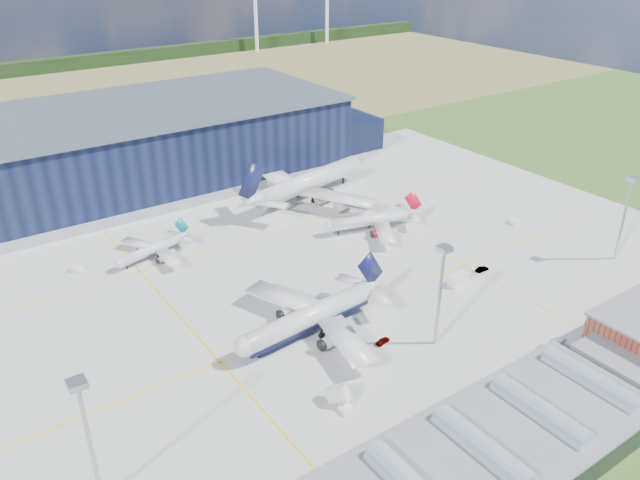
{
  "coord_description": "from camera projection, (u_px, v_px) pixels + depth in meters",
  "views": [
    {
      "loc": [
        -71.11,
        -104.08,
        78.33
      ],
      "look_at": [
        7.8,
        9.09,
        8.81
      ],
      "focal_mm": 35.0,
      "sensor_mm": 36.0,
      "label": 1
    }
  ],
  "objects": [
    {
      "name": "ground",
      "position": [
        315.0,
        296.0,
        147.81
      ],
      "size": [
        600.0,
        600.0,
        0.0
      ],
      "primitive_type": "plane",
      "color": "#31521F",
      "rests_on": "ground"
    },
    {
      "name": "apron",
      "position": [
        292.0,
        278.0,
        155.13
      ],
      "size": [
        220.0,
        160.0,
        0.08
      ],
      "color": "#AEAFA9",
      "rests_on": "ground"
    },
    {
      "name": "farmland",
      "position": [
        64.0,
        103.0,
        308.97
      ],
      "size": [
        600.0,
        220.0,
        0.01
      ],
      "primitive_type": "cube",
      "color": "olive",
      "rests_on": "ground"
    },
    {
      "name": "treeline",
      "position": [
        26.0,
        68.0,
        365.77
      ],
      "size": [
        600.0,
        8.0,
        8.0
      ],
      "primitive_type": "cube",
      "color": "black",
      "rests_on": "ground"
    },
    {
      "name": "hangar",
      "position": [
        165.0,
        144.0,
        213.47
      ],
      "size": [
        145.0,
        62.0,
        26.1
      ],
      "color": "black",
      "rests_on": "ground"
    },
    {
      "name": "glass_concourse",
      "position": [
        495.0,
        452.0,
        98.91
      ],
      "size": [
        78.0,
        23.0,
        8.6
      ],
      "color": "black",
      "rests_on": "ground"
    },
    {
      "name": "light_mast_west",
      "position": [
        86.0,
        423.0,
        88.25
      ],
      "size": [
        2.6,
        2.6,
        23.0
      ],
      "color": "#AFB2B6",
      "rests_on": "ground"
    },
    {
      "name": "light_mast_center",
      "position": [
        441.0,
        280.0,
        124.0
      ],
      "size": [
        2.6,
        2.6,
        23.0
      ],
      "color": "#AFB2B6",
      "rests_on": "ground"
    },
    {
      "name": "light_mast_east",
      "position": [
        627.0,
        205.0,
        157.2
      ],
      "size": [
        2.6,
        2.6,
        23.0
      ],
      "color": "#AFB2B6",
      "rests_on": "ground"
    },
    {
      "name": "airliner_navy",
      "position": [
        308.0,
        308.0,
        130.9
      ],
      "size": [
        44.38,
        43.57,
        13.42
      ],
      "primitive_type": null,
      "rotation": [
        0.0,
        0.0,
        3.23
      ],
      "color": "silver",
      "rests_on": "ground"
    },
    {
      "name": "airliner_red",
      "position": [
        370.0,
        214.0,
        177.38
      ],
      "size": [
        37.84,
        37.37,
        10.08
      ],
      "primitive_type": null,
      "rotation": [
        0.0,
        0.0,
        2.87
      ],
      "color": "silver",
      "rests_on": "ground"
    },
    {
      "name": "airliner_widebody",
      "position": [
        308.0,
        172.0,
        196.91
      ],
      "size": [
        64.17,
        63.27,
        17.64
      ],
      "primitive_type": null,
      "rotation": [
        0.0,
        0.0,
        0.22
      ],
      "color": "silver",
      "rests_on": "ground"
    },
    {
      "name": "airliner_regional",
      "position": [
        150.0,
        245.0,
        162.65
      ],
      "size": [
        29.59,
        29.22,
        7.91
      ],
      "primitive_type": null,
      "rotation": [
        0.0,
        0.0,
        3.41
      ],
      "color": "silver",
      "rests_on": "ground"
    },
    {
      "name": "gse_tug_a",
      "position": [
        295.0,
        323.0,
        136.14
      ],
      "size": [
        2.79,
        4.09,
        1.59
      ],
      "primitive_type": "cube",
      "rotation": [
        0.0,
        0.0,
        0.12
      ],
      "color": "gold",
      "rests_on": "ground"
    },
    {
      "name": "gse_van_a",
      "position": [
        458.0,
        280.0,
        152.02
      ],
      "size": [
        5.96,
        3.24,
        2.48
      ],
      "primitive_type": "cube",
      "rotation": [
        0.0,
        0.0,
        1.71
      ],
      "color": "silver",
      "rests_on": "ground"
    },
    {
      "name": "gse_cart_a",
      "position": [
        514.0,
        222.0,
        183.25
      ],
      "size": [
        2.73,
        3.63,
        1.44
      ],
      "primitive_type": "cube",
      "rotation": [
        0.0,
        0.0,
        -0.17
      ],
      "color": "silver",
      "rests_on": "ground"
    },
    {
      "name": "gse_cart_b",
      "position": [
        77.0,
        269.0,
        157.84
      ],
      "size": [
        3.53,
        3.7,
        1.34
      ],
      "primitive_type": "cube",
      "rotation": [
        0.0,
        0.0,
        0.66
      ],
      "color": "silver",
      "rests_on": "ground"
    },
    {
      "name": "gse_van_c",
      "position": [
        552.0,
        348.0,
        127.55
      ],
      "size": [
        5.67,
        3.79,
        2.49
      ],
      "primitive_type": "cube",
      "rotation": [
        0.0,
        0.0,
        1.84
      ],
      "color": "silver",
      "rests_on": "ground"
    },
    {
      "name": "airstair",
      "position": [
        337.0,
        397.0,
        113.81
      ],
      "size": [
        3.24,
        4.71,
        2.8
      ],
      "primitive_type": "cube",
      "rotation": [
        0.0,
        0.0,
        0.38
      ],
      "color": "silver",
      "rests_on": "ground"
    },
    {
      "name": "car_a",
      "position": [
        383.0,
        341.0,
        130.72
      ],
      "size": [
        3.72,
        2.05,
        1.2
      ],
      "primitive_type": "imported",
      "rotation": [
        0.0,
        0.0,
        1.76
      ],
      "color": "#99999E",
      "rests_on": "ground"
    },
    {
      "name": "car_b",
      "position": [
        482.0,
        269.0,
        157.98
      ],
      "size": [
        3.79,
        1.46,
        1.23
      ],
      "primitive_type": "imported",
      "rotation": [
        0.0,
        0.0,
        1.53
      ],
      "color": "#99999E",
      "rests_on": "ground"
    }
  ]
}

